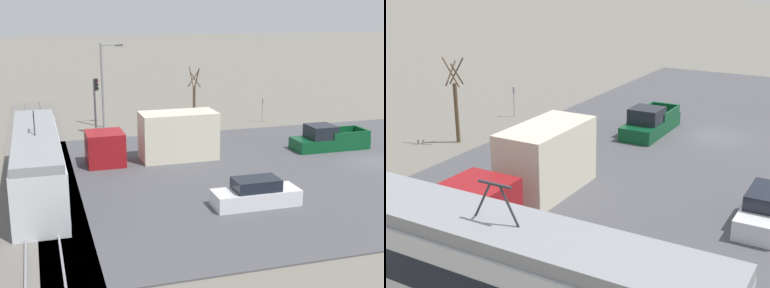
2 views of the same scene
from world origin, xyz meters
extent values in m
plane|color=slate|center=(0.00, 0.00, 0.00)|extent=(320.00, 320.00, 0.00)
cube|color=#4C4C51|center=(0.00, 0.00, 0.04)|extent=(23.65, 44.39, 0.08)
cube|color=slate|center=(0.00, 21.99, 0.04)|extent=(60.97, 4.40, 0.08)
cube|color=gray|center=(0.00, 21.27, 0.15)|extent=(59.75, 0.10, 0.14)
cube|color=gray|center=(0.00, 22.71, 0.15)|extent=(59.75, 0.10, 0.14)
cube|color=silver|center=(0.24, 21.99, 1.60)|extent=(13.61, 2.59, 3.04)
cube|color=black|center=(0.24, 21.99, 1.96)|extent=(13.20, 2.62, 1.01)
cube|color=#1970AD|center=(0.24, 21.99, 0.66)|extent=(13.47, 2.63, 0.29)
cube|color=gray|center=(0.24, 21.99, 3.34)|extent=(13.61, 2.38, 0.43)
cylinder|color=#2D2D33|center=(-0.21, 21.99, 4.10)|extent=(0.66, 0.07, 1.15)
cylinder|color=#2D2D33|center=(0.69, 21.99, 4.10)|extent=(0.66, 0.07, 1.15)
cube|color=#2D2D33|center=(0.24, 21.99, 4.65)|extent=(1.10, 0.08, 0.06)
cube|color=maroon|center=(4.61, 17.63, 1.18)|extent=(2.53, 2.44, 2.21)
cube|color=beige|center=(4.61, 12.60, 1.70)|extent=(2.53, 5.18, 3.25)
cube|color=#196B38|center=(5.89, 12.60, 2.03)|extent=(0.02, 2.59, 0.81)
cube|color=#0C4723|center=(3.90, 1.25, 0.52)|extent=(2.07, 5.62, 0.88)
cube|color=black|center=(3.90, 2.03, 1.43)|extent=(1.90, 1.91, 0.95)
cube|color=#0C4723|center=(4.85, 0.07, 1.21)|extent=(0.12, 2.81, 0.51)
cube|color=#0C4723|center=(2.95, 0.07, 1.21)|extent=(0.12, 2.81, 0.51)
cube|color=#0C4723|center=(3.90, -1.45, 1.21)|extent=(1.90, 0.22, 0.51)
cube|color=red|center=(4.70, -1.54, 0.78)|extent=(0.14, 0.04, 0.18)
cube|color=silver|center=(-5.18, 11.04, 0.51)|extent=(1.71, 4.64, 0.86)
cube|color=black|center=(-5.18, 11.04, 1.25)|extent=(1.47, 2.41, 0.63)
cylinder|color=#47474C|center=(13.63, 17.17, 2.31)|extent=(0.16, 0.16, 4.62)
cube|color=black|center=(13.63, 16.99, 4.15)|extent=(0.28, 0.22, 0.95)
sphere|color=red|center=(13.63, 16.87, 4.47)|extent=(0.18, 0.18, 0.18)
sphere|color=#3C2C06|center=(13.63, 16.87, 4.15)|extent=(0.18, 0.18, 0.18)
sphere|color=black|center=(13.63, 16.87, 3.83)|extent=(0.18, 0.18, 0.18)
cylinder|color=brown|center=(13.62, 8.72, 1.85)|extent=(0.24, 0.24, 3.70)
cylinder|color=brown|center=(13.87, 8.72, 4.28)|extent=(0.09, 1.03, 1.41)
cylinder|color=brown|center=(13.62, 8.97, 4.41)|extent=(1.24, 0.09, 1.72)
cylinder|color=brown|center=(13.37, 8.72, 4.28)|extent=(0.09, 1.03, 1.41)
cylinder|color=brown|center=(13.62, 8.47, 4.41)|extent=(1.24, 0.09, 1.72)
cylinder|color=gray|center=(16.12, 16.19, 3.62)|extent=(0.20, 0.20, 7.25)
cylinder|color=gray|center=(16.12, 15.39, 7.13)|extent=(0.12, 1.60, 0.12)
cube|color=#515156|center=(16.12, 14.64, 7.07)|extent=(0.36, 0.60, 0.18)
cylinder|color=gray|center=(14.17, 2.08, 1.10)|extent=(0.06, 0.06, 2.19)
cube|color=white|center=(14.17, 2.05, 1.97)|extent=(0.32, 0.02, 0.44)
cube|color=red|center=(14.17, 2.04, 1.97)|extent=(0.31, 0.01, 0.10)
camera|label=1|loc=(-29.70, 21.91, 10.36)|focal=50.00mm
camera|label=2|loc=(-8.31, 32.59, 10.20)|focal=50.00mm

